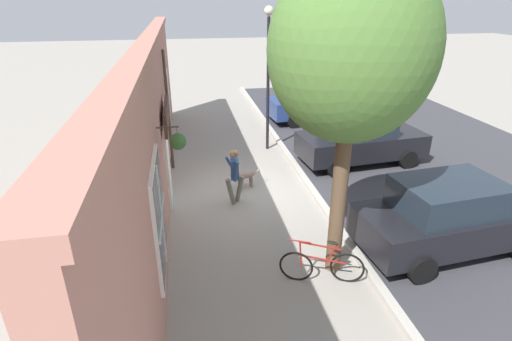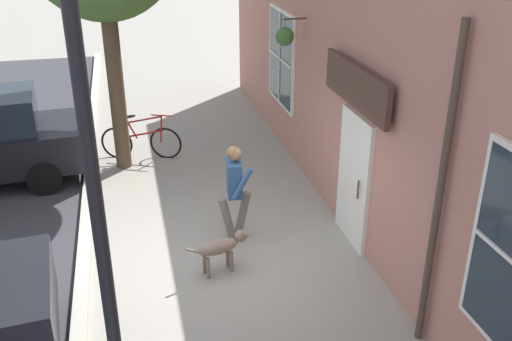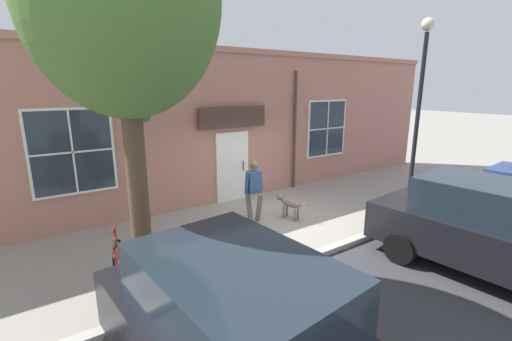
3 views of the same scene
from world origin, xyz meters
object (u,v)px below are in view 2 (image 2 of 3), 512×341
object	(u,v)px
dog_on_leash	(221,247)
leaning_bicycle	(141,141)
pedestrian_walking	(235,185)
street_lamp	(90,159)

from	to	relation	value
dog_on_leash	leaning_bicycle	bearing A→B (deg)	-78.66
pedestrian_walking	leaning_bicycle	size ratio (longest dim) A/B	0.96
pedestrian_walking	street_lamp	bearing A→B (deg)	66.27
leaning_bicycle	street_lamp	xyz separation A→B (m)	(0.50, 7.74, 2.93)
pedestrian_walking	leaning_bicycle	world-z (taller)	pedestrian_walking
dog_on_leash	leaning_bicycle	xyz separation A→B (m)	(0.91, -4.54, -0.04)
pedestrian_walking	leaning_bicycle	xyz separation A→B (m)	(1.29, -3.67, -0.57)
dog_on_leash	leaning_bicycle	world-z (taller)	leaning_bicycle
dog_on_leash	street_lamp	size ratio (longest dim) A/B	0.20
pedestrian_walking	dog_on_leash	distance (m)	1.09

